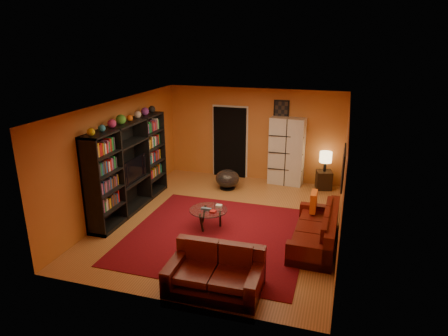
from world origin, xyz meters
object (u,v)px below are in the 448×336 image
(storage_cabinet, at_px, (287,151))
(table_lamp, at_px, (326,157))
(tv, at_px, (131,170))
(sofa, at_px, (319,232))
(loveseat, at_px, (216,272))
(side_table, at_px, (324,180))
(bowl_chair, at_px, (227,179))
(entertainment_unit, at_px, (129,167))
(coffee_table, at_px, (208,212))

(storage_cabinet, distance_m, table_lamp, 1.06)
(storage_cabinet, bearing_deg, tv, -134.13)
(sofa, bearing_deg, loveseat, -126.62)
(tv, bearing_deg, storage_cabinet, -48.73)
(side_table, bearing_deg, tv, -147.52)
(sofa, xyz_separation_m, table_lamp, (-0.10, 3.18, 0.60))
(storage_cabinet, bearing_deg, bowl_chair, -144.38)
(sofa, relative_size, storage_cabinet, 1.08)
(sofa, height_order, bowl_chair, sofa)
(side_table, height_order, table_lamp, table_lamp)
(loveseat, height_order, side_table, loveseat)
(bowl_chair, height_order, table_lamp, table_lamp)
(entertainment_unit, distance_m, table_lamp, 5.09)
(side_table, bearing_deg, coffee_table, -125.73)
(coffee_table, distance_m, side_table, 3.81)
(entertainment_unit, xyz_separation_m, tv, (0.05, -0.01, -0.05))
(tv, xyz_separation_m, loveseat, (2.86, -2.41, -0.71))
(loveseat, distance_m, coffee_table, 2.19)
(storage_cabinet, relative_size, side_table, 3.74)
(bowl_chair, bearing_deg, sofa, -42.87)
(entertainment_unit, xyz_separation_m, sofa, (4.41, -0.48, -0.76))
(entertainment_unit, distance_m, side_table, 5.15)
(bowl_chair, distance_m, side_table, 2.61)
(entertainment_unit, bearing_deg, coffee_table, -10.72)
(entertainment_unit, bearing_deg, bowl_chair, 46.92)
(storage_cabinet, xyz_separation_m, side_table, (1.06, -0.10, -0.69))
(loveseat, height_order, table_lamp, table_lamp)
(table_lamp, bearing_deg, entertainment_unit, -147.89)
(bowl_chair, relative_size, table_lamp, 1.20)
(entertainment_unit, distance_m, bowl_chair, 2.76)
(loveseat, bearing_deg, entertainment_unit, 49.00)
(tv, xyz_separation_m, side_table, (4.25, 2.71, -0.75))
(sofa, xyz_separation_m, coffee_table, (-2.33, 0.08, 0.08))
(table_lamp, bearing_deg, side_table, 0.00)
(tv, distance_m, table_lamp, 5.05)
(entertainment_unit, height_order, tv, entertainment_unit)
(storage_cabinet, xyz_separation_m, table_lamp, (1.06, -0.10, -0.05))
(table_lamp, bearing_deg, coffee_table, -125.73)
(sofa, bearing_deg, bowl_chair, 138.22)
(sofa, relative_size, bowl_chair, 3.14)
(bowl_chair, bearing_deg, table_lamp, 17.09)
(coffee_table, relative_size, storage_cabinet, 0.44)
(bowl_chair, bearing_deg, entertainment_unit, -133.08)
(loveseat, relative_size, storage_cabinet, 0.83)
(entertainment_unit, height_order, coffee_table, entertainment_unit)
(coffee_table, relative_size, side_table, 1.63)
(entertainment_unit, height_order, loveseat, entertainment_unit)
(loveseat, bearing_deg, sofa, -38.99)
(coffee_table, bearing_deg, sofa, -2.07)
(side_table, bearing_deg, storage_cabinet, 174.69)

